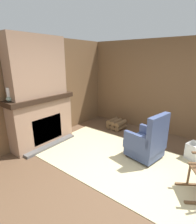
{
  "coord_description": "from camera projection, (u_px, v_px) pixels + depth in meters",
  "views": [
    {
      "loc": [
        1.25,
        -2.36,
        2.09
      ],
      "look_at": [
        -1.08,
        0.66,
        0.9
      ],
      "focal_mm": 28.0,
      "sensor_mm": 36.0,
      "label": 1
    }
  ],
  "objects": [
    {
      "name": "wood_panel_wall_back",
      "position": [
        174.0,
        89.0,
        4.65
      ],
      "size": [
        5.64,
        0.09,
        2.59
      ],
      "color": "brown",
      "rests_on": "ground"
    },
    {
      "name": "wood_panel_wall_left",
      "position": [
        34.0,
        92.0,
        4.24
      ],
      "size": [
        0.06,
        5.64,
        2.59
      ],
      "color": "brown",
      "rests_on": "ground"
    },
    {
      "name": "ground_plane",
      "position": [
        123.0,
        179.0,
        3.13
      ],
      "size": [
        14.0,
        14.0,
        0.0
      ],
      "primitive_type": "plane",
      "color": "brown"
    },
    {
      "name": "chimney_breast",
      "position": [
        37.0,
        67.0,
        3.92
      ],
      "size": [
        0.37,
        1.37,
        1.35
      ],
      "color": "#9E7A60",
      "rests_on": "fireplace_hearth"
    },
    {
      "name": "firewood_stack",
      "position": [
        116.0,
        124.0,
        5.34
      ],
      "size": [
        0.48,
        0.48,
        0.28
      ],
      "rotation": [
        0.0,
        0.0,
        -0.06
      ],
      "color": "brown",
      "rests_on": "ground"
    },
    {
      "name": "area_rug",
      "position": [
        120.0,
        160.0,
        3.71
      ],
      "size": [
        3.67,
        2.0,
        0.01
      ],
      "color": "#C6B789",
      "rests_on": "ground"
    },
    {
      "name": "armchair",
      "position": [
        147.0,
        143.0,
        3.68
      ],
      "size": [
        0.78,
        0.76,
        1.04
      ],
      "rotation": [
        0.0,
        0.0,
        2.95
      ],
      "color": "#3D4C75",
      "rests_on": "ground"
    },
    {
      "name": "storage_case",
      "position": [
        51.0,
        90.0,
        4.39
      ],
      "size": [
        0.16,
        0.24,
        0.16
      ],
      "color": "gray",
      "rests_on": "fireplace_hearth"
    },
    {
      "name": "oil_lamp_vase",
      "position": [
        9.0,
        97.0,
        3.59
      ],
      "size": [
        0.13,
        0.13,
        0.29
      ],
      "color": "#99B29E",
      "rests_on": "fireplace_hearth"
    },
    {
      "name": "fireplace_hearth",
      "position": [
        43.0,
        121.0,
        4.29
      ],
      "size": [
        0.63,
        1.65,
        1.22
      ],
      "color": "#9E7A60",
      "rests_on": "ground"
    }
  ]
}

